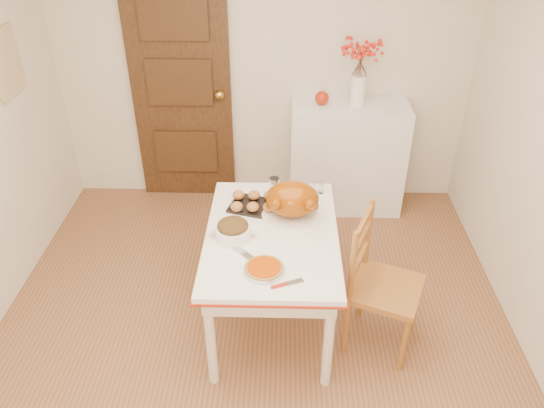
{
  "coord_description": "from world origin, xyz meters",
  "views": [
    {
      "loc": [
        0.19,
        -2.31,
        2.66
      ],
      "look_at": [
        0.12,
        0.37,
        0.91
      ],
      "focal_mm": 34.77,
      "sensor_mm": 36.0,
      "label": 1
    }
  ],
  "objects_px": {
    "pumpkin_pie": "(264,268)",
    "sideboard": "(347,157)",
    "kitchen_table": "(272,278)",
    "chair_oak": "(386,286)",
    "turkey_platter": "(292,201)"
  },
  "relations": [
    {
      "from": "sideboard",
      "to": "pumpkin_pie",
      "type": "bearing_deg",
      "value": -109.56
    },
    {
      "from": "turkey_platter",
      "to": "sideboard",
      "type": "bearing_deg",
      "value": 61.95
    },
    {
      "from": "kitchen_table",
      "to": "sideboard",
      "type": "bearing_deg",
      "value": 67.13
    },
    {
      "from": "kitchen_table",
      "to": "turkey_platter",
      "type": "relative_size",
      "value": 3.11
    },
    {
      "from": "pumpkin_pie",
      "to": "sideboard",
      "type": "bearing_deg",
      "value": 70.44
    },
    {
      "from": "sideboard",
      "to": "chair_oak",
      "type": "height_order",
      "value": "sideboard"
    },
    {
      "from": "kitchen_table",
      "to": "turkey_platter",
      "type": "bearing_deg",
      "value": 54.06
    },
    {
      "from": "chair_oak",
      "to": "kitchen_table",
      "type": "bearing_deg",
      "value": 97.37
    },
    {
      "from": "sideboard",
      "to": "pumpkin_pie",
      "type": "relative_size",
      "value": 4.32
    },
    {
      "from": "sideboard",
      "to": "turkey_platter",
      "type": "xyz_separation_m",
      "value": [
        -0.49,
        -1.29,
        0.37
      ]
    },
    {
      "from": "kitchen_table",
      "to": "turkey_platter",
      "type": "height_order",
      "value": "turkey_platter"
    },
    {
      "from": "sideboard",
      "to": "chair_oak",
      "type": "relative_size",
      "value": 1.03
    },
    {
      "from": "kitchen_table",
      "to": "turkey_platter",
      "type": "distance_m",
      "value": 0.54
    },
    {
      "from": "sideboard",
      "to": "chair_oak",
      "type": "xyz_separation_m",
      "value": [
        0.09,
        -1.64,
        -0.01
      ]
    },
    {
      "from": "kitchen_table",
      "to": "pumpkin_pie",
      "type": "bearing_deg",
      "value": -95.22
    }
  ]
}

